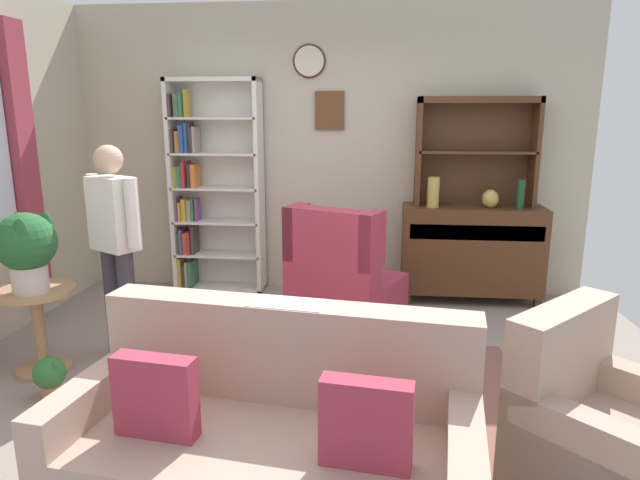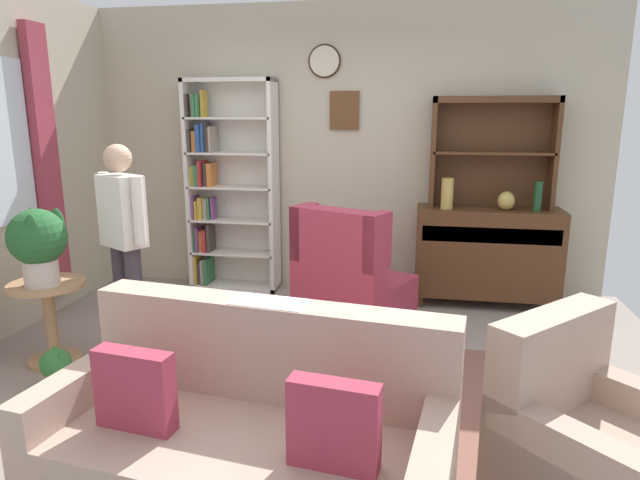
# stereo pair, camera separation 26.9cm
# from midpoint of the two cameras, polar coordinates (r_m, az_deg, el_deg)

# --- Properties ---
(ground_plane) EXTENTS (5.40, 4.60, 0.02)m
(ground_plane) POSITION_cam_midpoint_polar(r_m,az_deg,el_deg) (3.79, 0.01, -14.93)
(ground_plane) COLOR gray
(wall_back) EXTENTS (5.00, 0.09, 2.80)m
(wall_back) POSITION_cam_midpoint_polar(r_m,az_deg,el_deg) (5.47, 4.01, 9.22)
(wall_back) COLOR #BCB299
(wall_back) RESTS_ON ground_plane
(area_rug) EXTENTS (2.49, 2.11, 0.01)m
(area_rug) POSITION_cam_midpoint_polar(r_m,az_deg,el_deg) (3.50, 2.47, -17.26)
(area_rug) COLOR brown
(area_rug) RESTS_ON ground_plane
(bookshelf) EXTENTS (0.90, 0.30, 2.10)m
(bookshelf) POSITION_cam_midpoint_polar(r_m,az_deg,el_deg) (5.58, -8.46, 5.41)
(bookshelf) COLOR silver
(bookshelf) RESTS_ON ground_plane
(sideboard) EXTENTS (1.30, 0.45, 0.92)m
(sideboard) POSITION_cam_midpoint_polar(r_m,az_deg,el_deg) (5.36, 18.36, -1.20)
(sideboard) COLOR #4C2D19
(sideboard) RESTS_ON ground_plane
(sideboard_hutch) EXTENTS (1.10, 0.26, 1.00)m
(sideboard_hutch) POSITION_cam_midpoint_polar(r_m,az_deg,el_deg) (5.32, 19.02, 10.11)
(sideboard_hutch) COLOR #4C2D19
(sideboard_hutch) RESTS_ON sideboard
(vase_tall) EXTENTS (0.11, 0.11, 0.28)m
(vase_tall) POSITION_cam_midpoint_polar(r_m,az_deg,el_deg) (5.14, 14.60, 4.71)
(vase_tall) COLOR tan
(vase_tall) RESTS_ON sideboard
(vase_round) EXTENTS (0.15, 0.15, 0.17)m
(vase_round) POSITION_cam_midpoint_polar(r_m,az_deg,el_deg) (5.22, 20.26, 3.84)
(vase_round) COLOR tan
(vase_round) RESTS_ON sideboard
(bottle_wine) EXTENTS (0.07, 0.07, 0.27)m
(bottle_wine) POSITION_cam_midpoint_polar(r_m,az_deg,el_deg) (5.25, 23.14, 4.19)
(bottle_wine) COLOR #194223
(bottle_wine) RESTS_ON sideboard
(couch_floral) EXTENTS (1.90, 1.08, 0.90)m
(couch_floral) POSITION_cam_midpoint_polar(r_m,az_deg,el_deg) (2.63, -4.38, -20.58)
(couch_floral) COLOR tan
(couch_floral) RESTS_ON ground_plane
(armchair_floral) EXTENTS (1.08, 1.08, 0.88)m
(armchair_floral) POSITION_cam_midpoint_polar(r_m,az_deg,el_deg) (2.95, 29.31, -18.93)
(armchair_floral) COLOR tan
(armchair_floral) RESTS_ON ground_plane
(wingback_chair) EXTENTS (1.04, 1.05, 1.05)m
(wingback_chair) POSITION_cam_midpoint_polar(r_m,az_deg,el_deg) (4.54, 4.84, -4.76)
(wingback_chair) COLOR #A33347
(wingback_chair) RESTS_ON ground_plane
(plant_stand) EXTENTS (0.52, 0.52, 0.60)m
(plant_stand) POSITION_cam_midpoint_polar(r_m,az_deg,el_deg) (4.34, -24.77, -6.97)
(plant_stand) COLOR #A87F56
(plant_stand) RESTS_ON ground_plane
(potted_plant_large) EXTENTS (0.39, 0.39, 0.54)m
(potted_plant_large) POSITION_cam_midpoint_polar(r_m,az_deg,el_deg) (4.14, -25.71, -0.11)
(potted_plant_large) COLOR beige
(potted_plant_large) RESTS_ON plant_stand
(potted_plant_small) EXTENTS (0.20, 0.20, 0.27)m
(potted_plant_small) POSITION_cam_midpoint_polar(r_m,az_deg,el_deg) (4.00, -24.08, -11.88)
(potted_plant_small) COLOR #AD6B4C
(potted_plant_small) RESTS_ON ground_plane
(person_reading) EXTENTS (0.49, 0.34, 1.56)m
(person_reading) POSITION_cam_midpoint_polar(r_m,az_deg,el_deg) (4.20, -18.08, 0.57)
(person_reading) COLOR #38333D
(person_reading) RESTS_ON ground_plane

